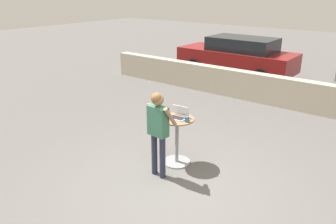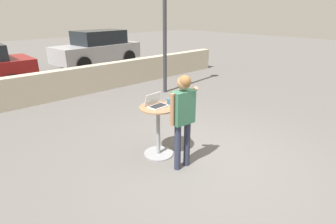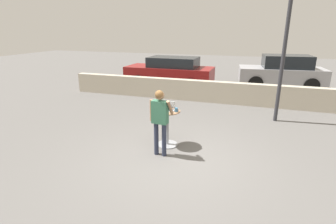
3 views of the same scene
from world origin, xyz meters
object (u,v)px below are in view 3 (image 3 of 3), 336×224
at_px(laptop, 168,108).
at_px(parked_car_near_street, 170,71).
at_px(coffee_mug, 176,110).
at_px(parked_car_further_down, 282,72).
at_px(cafe_table, 167,126).
at_px(standing_person, 160,115).
at_px(street_lamp, 289,16).

height_order(laptop, parked_car_near_street, parked_car_near_street).
xyz_separation_m(coffee_mug, parked_car_further_down, (3.09, 8.39, -0.15)).
height_order(cafe_table, coffee_mug, coffee_mug).
relative_size(coffee_mug, standing_person, 0.08).
bearing_deg(laptop, cafe_table, -85.63).
bearing_deg(parked_car_further_down, street_lamp, -95.46).
height_order(parked_car_near_street, parked_car_further_down, parked_car_further_down).
bearing_deg(parked_car_near_street, cafe_table, -72.55).
bearing_deg(street_lamp, standing_person, -128.22).
distance_m(coffee_mug, parked_car_further_down, 8.94).
height_order(coffee_mug, parked_car_near_street, parked_car_near_street).
distance_m(cafe_table, parked_car_further_down, 9.01).
xyz_separation_m(cafe_table, laptop, (-0.00, 0.05, 0.46)).
xyz_separation_m(coffee_mug, street_lamp, (2.58, 2.99, 2.30)).
height_order(cafe_table, parked_car_near_street, parked_car_near_street).
bearing_deg(parked_car_further_down, laptop, -111.90).
relative_size(coffee_mug, parked_car_further_down, 0.03).
xyz_separation_m(laptop, street_lamp, (2.83, 2.91, 2.30)).
xyz_separation_m(laptop, standing_person, (0.02, -0.65, 0.02)).
height_order(standing_person, street_lamp, street_lamp).
relative_size(parked_car_near_street, street_lamp, 0.88).
bearing_deg(coffee_mug, parked_car_further_down, 69.76).
distance_m(coffee_mug, parked_car_near_street, 7.66).
xyz_separation_m(parked_car_further_down, street_lamp, (-0.52, -5.40, 2.45)).
bearing_deg(cafe_table, parked_car_further_down, 68.23).
bearing_deg(laptop, coffee_mug, -17.26).
bearing_deg(coffee_mug, street_lamp, 49.24).
bearing_deg(parked_car_further_down, parked_car_near_street, -168.30).
bearing_deg(coffee_mug, laptop, 162.74).
bearing_deg(standing_person, parked_car_near_street, 106.29).
bearing_deg(street_lamp, parked_car_further_down, 84.54).
bearing_deg(standing_person, laptop, 91.82).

